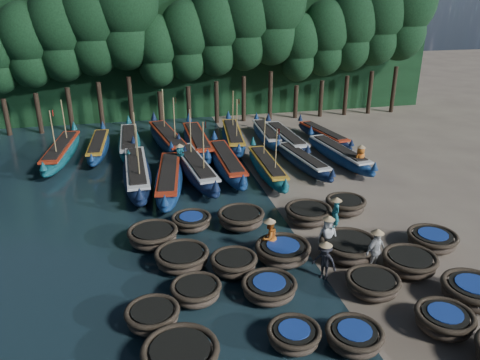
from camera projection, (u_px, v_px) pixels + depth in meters
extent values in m
plane|color=gray|center=(296.00, 236.00, 21.08)|extent=(120.00, 120.00, 0.00)
cube|color=black|center=(207.00, 56.00, 40.38)|extent=(40.00, 3.00, 10.00)
ellipsoid|color=#4E3F30|center=(181.00, 359.00, 13.60)|extent=(2.67, 2.67, 0.71)
torus|color=#3A2F22|center=(180.00, 350.00, 13.48)|extent=(2.31, 2.31, 0.21)
cylinder|color=black|center=(180.00, 348.00, 13.46)|extent=(1.76, 1.76, 0.06)
ellipsoid|color=#4E3F30|center=(294.00, 338.00, 14.52)|extent=(1.81, 1.81, 0.56)
torus|color=#3A2F22|center=(294.00, 331.00, 14.42)|extent=(1.71, 1.71, 0.17)
cylinder|color=black|center=(294.00, 330.00, 14.41)|extent=(1.29, 1.29, 0.05)
cylinder|color=navy|center=(294.00, 329.00, 14.39)|extent=(0.99, 0.99, 0.03)
ellipsoid|color=#4E3F30|center=(354.00, 339.00, 14.42)|extent=(2.20, 2.20, 0.61)
torus|color=#3A2F22|center=(355.00, 332.00, 14.32)|extent=(1.83, 1.83, 0.18)
cylinder|color=black|center=(355.00, 331.00, 14.30)|extent=(1.38, 1.38, 0.06)
cylinder|color=navy|center=(355.00, 330.00, 14.29)|extent=(1.06, 1.06, 0.04)
ellipsoid|color=#4E3F30|center=(444.00, 323.00, 15.12)|extent=(1.80, 1.80, 0.65)
torus|color=#3A2F22|center=(445.00, 315.00, 15.00)|extent=(1.92, 1.92, 0.20)
cylinder|color=black|center=(445.00, 314.00, 14.99)|extent=(1.44, 1.44, 0.06)
cylinder|color=navy|center=(446.00, 313.00, 14.97)|extent=(1.11, 1.11, 0.04)
ellipsoid|color=#4E3F30|center=(472.00, 294.00, 16.44)|extent=(2.67, 2.67, 0.74)
torus|color=#3A2F22|center=(474.00, 286.00, 16.31)|extent=(2.21, 2.21, 0.22)
cylinder|color=black|center=(474.00, 285.00, 16.29)|extent=(1.66, 1.66, 0.07)
cylinder|color=navy|center=(474.00, 284.00, 16.28)|extent=(1.28, 1.28, 0.04)
ellipsoid|color=#4E3F30|center=(153.00, 319.00, 15.32)|extent=(1.94, 1.94, 0.63)
torus|color=#3A2F22|center=(152.00, 311.00, 15.21)|extent=(1.83, 1.83, 0.19)
cylinder|color=black|center=(152.00, 310.00, 15.19)|extent=(1.38, 1.38, 0.06)
ellipsoid|color=#4E3F30|center=(196.00, 293.00, 16.62)|extent=(2.25, 2.25, 0.61)
torus|color=#3A2F22|center=(196.00, 286.00, 16.51)|extent=(1.84, 1.84, 0.19)
cylinder|color=black|center=(196.00, 285.00, 16.50)|extent=(1.39, 1.39, 0.06)
ellipsoid|color=#4E3F30|center=(269.00, 290.00, 16.81)|extent=(2.09, 2.09, 0.59)
torus|color=#3A2F22|center=(269.00, 284.00, 16.70)|extent=(2.02, 2.02, 0.18)
cylinder|color=black|center=(269.00, 283.00, 16.69)|extent=(1.55, 1.55, 0.05)
cylinder|color=navy|center=(269.00, 282.00, 16.67)|extent=(1.19, 1.19, 0.04)
ellipsoid|color=#4E3F30|center=(372.00, 286.00, 17.01)|extent=(2.16, 2.16, 0.61)
torus|color=#3A2F22|center=(373.00, 279.00, 16.90)|extent=(2.00, 2.00, 0.19)
cylinder|color=black|center=(373.00, 278.00, 16.89)|extent=(1.52, 1.52, 0.06)
ellipsoid|color=#4E3F30|center=(409.00, 264.00, 18.30)|extent=(2.59, 2.59, 0.66)
torus|color=#3A2F22|center=(410.00, 258.00, 18.18)|extent=(2.15, 2.15, 0.20)
cylinder|color=black|center=(410.00, 257.00, 18.17)|extent=(1.63, 1.63, 0.06)
ellipsoid|color=#4E3F30|center=(182.00, 260.00, 18.61)|extent=(2.61, 2.61, 0.67)
torus|color=#3A2F22|center=(182.00, 253.00, 18.49)|extent=(2.19, 2.19, 0.20)
cylinder|color=black|center=(182.00, 252.00, 18.48)|extent=(1.67, 1.67, 0.06)
ellipsoid|color=#4E3F30|center=(234.00, 266.00, 18.23)|extent=(2.17, 2.17, 0.66)
torus|color=#3A2F22|center=(234.00, 259.00, 18.11)|extent=(1.87, 1.87, 0.20)
cylinder|color=black|center=(234.00, 258.00, 18.10)|extent=(1.40, 1.40, 0.06)
ellipsoid|color=#4E3F30|center=(283.00, 254.00, 19.04)|extent=(2.22, 2.22, 0.68)
torus|color=#3A2F22|center=(283.00, 247.00, 18.92)|extent=(2.29, 2.29, 0.21)
cylinder|color=black|center=(283.00, 246.00, 18.90)|extent=(1.75, 1.75, 0.06)
cylinder|color=navy|center=(283.00, 245.00, 18.89)|extent=(1.34, 1.34, 0.04)
ellipsoid|color=#4E3F30|center=(348.00, 250.00, 19.25)|extent=(3.00, 3.00, 0.76)
torus|color=#3A2F22|center=(349.00, 242.00, 19.12)|extent=(2.46, 2.46, 0.23)
cylinder|color=black|center=(349.00, 241.00, 19.10)|extent=(1.87, 1.87, 0.07)
ellipsoid|color=#4E3F30|center=(432.00, 242.00, 19.99)|extent=(2.44, 2.44, 0.63)
torus|color=#3A2F22|center=(433.00, 236.00, 19.88)|extent=(2.13, 2.13, 0.19)
cylinder|color=black|center=(433.00, 235.00, 19.86)|extent=(1.62, 1.62, 0.06)
cylinder|color=navy|center=(433.00, 234.00, 19.85)|extent=(1.25, 1.25, 0.04)
ellipsoid|color=#4E3F30|center=(153.00, 238.00, 20.25)|extent=(2.59, 2.59, 0.69)
torus|color=#3A2F22|center=(153.00, 231.00, 20.12)|extent=(2.20, 2.20, 0.21)
cylinder|color=black|center=(152.00, 230.00, 20.11)|extent=(1.67, 1.67, 0.06)
ellipsoid|color=#4E3F30|center=(191.00, 223.00, 21.64)|extent=(2.26, 2.26, 0.59)
torus|color=#3A2F22|center=(191.00, 218.00, 21.53)|extent=(1.87, 1.87, 0.18)
cylinder|color=black|center=(191.00, 217.00, 21.52)|extent=(1.42, 1.42, 0.05)
cylinder|color=navy|center=(191.00, 216.00, 21.50)|extent=(1.09, 1.09, 0.04)
ellipsoid|color=#4E3F30|center=(241.00, 220.00, 21.78)|extent=(2.64, 2.64, 0.71)
torus|color=#3A2F22|center=(241.00, 214.00, 21.65)|extent=(2.21, 2.21, 0.21)
cylinder|color=black|center=(241.00, 213.00, 21.64)|extent=(1.67, 1.67, 0.06)
ellipsoid|color=#4E3F30|center=(308.00, 216.00, 22.19)|extent=(2.30, 2.30, 0.71)
torus|color=#3A2F22|center=(308.00, 209.00, 22.07)|extent=(2.25, 2.25, 0.22)
cylinder|color=black|center=(308.00, 209.00, 22.05)|extent=(1.70, 1.70, 0.06)
ellipsoid|color=#4E3F30|center=(345.00, 207.00, 23.09)|extent=(2.32, 2.32, 0.71)
torus|color=#3A2F22|center=(346.00, 201.00, 22.96)|extent=(2.00, 2.00, 0.22)
cylinder|color=black|center=(346.00, 200.00, 22.95)|extent=(1.50, 1.50, 0.06)
ellipsoid|color=#0E2136|center=(137.00, 174.00, 26.69)|extent=(1.70, 8.84, 1.10)
cone|color=#0E2136|center=(133.00, 140.00, 30.29)|extent=(0.48, 0.48, 0.66)
cone|color=#0E2136|center=(140.00, 193.00, 22.58)|extent=(0.48, 0.48, 0.55)
cube|color=silver|center=(136.00, 166.00, 26.52)|extent=(1.25, 6.85, 0.13)
cube|color=black|center=(136.00, 165.00, 26.49)|extent=(0.94, 5.96, 0.11)
cylinder|color=#997F4C|center=(135.00, 138.00, 27.24)|extent=(0.08, 0.26, 3.08)
cylinder|color=#997F4C|center=(138.00, 154.00, 24.57)|extent=(0.08, 0.26, 3.08)
plane|color=red|center=(139.00, 129.00, 24.10)|extent=(0.00, 0.39, 0.39)
ellipsoid|color=navy|center=(169.00, 180.00, 25.99)|extent=(2.59, 8.46, 1.04)
cone|color=navy|center=(171.00, 145.00, 29.48)|extent=(0.46, 0.46, 0.62)
cone|color=navy|center=(165.00, 200.00, 22.01)|extent=(0.46, 0.46, 0.52)
cube|color=#B32E16|center=(169.00, 172.00, 25.83)|extent=(1.94, 6.55, 0.12)
cube|color=black|center=(169.00, 171.00, 25.80)|extent=(1.55, 5.68, 0.10)
ellipsoid|color=#0E2136|center=(195.00, 169.00, 27.48)|extent=(2.52, 8.84, 1.09)
cone|color=#0E2136|center=(179.00, 137.00, 30.92)|extent=(0.48, 0.48, 0.65)
cone|color=#0E2136|center=(216.00, 185.00, 23.52)|extent=(0.48, 0.48, 0.54)
cube|color=silver|center=(195.00, 162.00, 27.30)|extent=(1.88, 6.84, 0.13)
cube|color=black|center=(195.00, 160.00, 27.27)|extent=(1.49, 5.94, 0.11)
cylinder|color=#997F4C|center=(190.00, 134.00, 27.99)|extent=(0.08, 0.26, 3.05)
cylinder|color=#997F4C|center=(203.00, 149.00, 25.43)|extent=(0.08, 0.26, 3.05)
plane|color=red|center=(206.00, 125.00, 24.97)|extent=(0.00, 0.38, 0.38)
ellipsoid|color=navy|center=(227.00, 164.00, 28.36)|extent=(1.58, 8.36, 1.04)
cone|color=navy|center=(214.00, 134.00, 31.76)|extent=(0.46, 0.46, 0.63)
cone|color=navy|center=(243.00, 178.00, 24.47)|extent=(0.46, 0.46, 0.52)
cube|color=#B32E16|center=(227.00, 157.00, 28.20)|extent=(1.15, 6.48, 0.13)
cube|color=black|center=(227.00, 156.00, 28.16)|extent=(0.87, 5.64, 0.10)
ellipsoid|color=#10525F|center=(267.00, 168.00, 27.81)|extent=(1.51, 7.53, 0.94)
cone|color=#10525F|center=(253.00, 140.00, 30.89)|extent=(0.41, 0.41, 0.56)
cone|color=#10525F|center=(286.00, 182.00, 24.29)|extent=(0.41, 0.41, 0.47)
cube|color=gold|center=(267.00, 162.00, 27.66)|extent=(1.11, 5.83, 0.11)
cube|color=black|center=(267.00, 161.00, 27.63)|extent=(0.84, 5.08, 0.09)
cylinder|color=#997F4C|center=(264.00, 138.00, 28.28)|extent=(0.07, 0.22, 2.62)
cylinder|color=#997F4C|center=(276.00, 151.00, 25.99)|extent=(0.07, 0.22, 2.62)
plane|color=red|center=(279.00, 132.00, 25.58)|extent=(0.00, 0.33, 0.33)
ellipsoid|color=#0E2136|center=(303.00, 161.00, 28.97)|extent=(2.21, 7.28, 0.90)
cone|color=#0E2136|center=(279.00, 137.00, 31.78)|extent=(0.39, 0.39, 0.54)
cone|color=#0E2136|center=(333.00, 172.00, 25.73)|extent=(0.39, 0.39, 0.45)
cube|color=silver|center=(303.00, 156.00, 28.83)|extent=(1.65, 5.63, 0.11)
cube|color=black|center=(303.00, 154.00, 28.80)|extent=(1.32, 4.89, 0.09)
ellipsoid|color=navy|center=(339.00, 155.00, 29.97)|extent=(2.33, 7.97, 0.98)
cone|color=navy|center=(311.00, 130.00, 33.06)|extent=(0.43, 0.43, 0.59)
cone|color=navy|center=(375.00, 166.00, 26.42)|extent=(0.43, 0.43, 0.49)
cube|color=silver|center=(339.00, 149.00, 29.82)|extent=(1.74, 6.17, 0.12)
cube|color=black|center=(339.00, 148.00, 29.79)|extent=(1.38, 5.35, 0.10)
ellipsoid|color=#10525F|center=(62.00, 153.00, 30.26)|extent=(2.48, 8.62, 1.06)
cone|color=#10525F|center=(74.00, 125.00, 33.81)|extent=(0.47, 0.47, 0.64)
cone|color=#10525F|center=(43.00, 166.00, 26.20)|extent=(0.47, 0.47, 0.53)
cube|color=#B32E16|center=(61.00, 146.00, 30.09)|extent=(1.85, 6.67, 0.13)
cube|color=black|center=(61.00, 145.00, 30.06)|extent=(1.47, 5.79, 0.11)
cylinder|color=#997F4C|center=(64.00, 122.00, 30.80)|extent=(0.07, 0.25, 2.97)
cylinder|color=#997F4C|center=(53.00, 134.00, 28.16)|extent=(0.07, 0.25, 2.97)
plane|color=red|center=(53.00, 113.00, 27.69)|extent=(0.00, 0.37, 0.37)
ellipsoid|color=navy|center=(99.00, 147.00, 31.52)|extent=(1.73, 7.41, 0.92)
cone|color=navy|center=(103.00, 125.00, 34.56)|extent=(0.40, 0.40, 0.55)
cone|color=navy|center=(91.00, 157.00, 28.04)|extent=(0.40, 0.40, 0.46)
cube|color=gold|center=(98.00, 142.00, 31.37)|extent=(1.28, 5.74, 0.11)
cube|color=black|center=(98.00, 141.00, 31.34)|extent=(0.99, 4.99, 0.09)
ellipsoid|color=#10525F|center=(129.00, 144.00, 32.08)|extent=(1.60, 8.36, 1.04)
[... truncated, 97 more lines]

